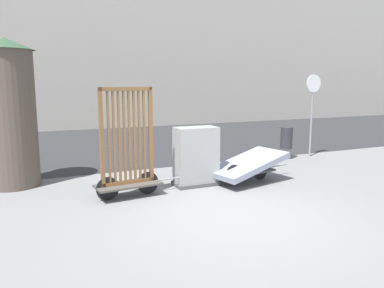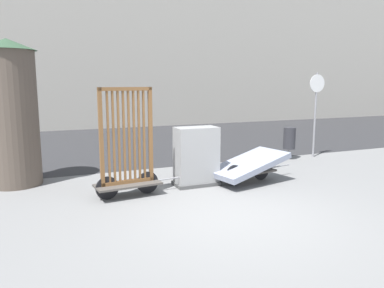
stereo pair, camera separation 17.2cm
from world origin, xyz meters
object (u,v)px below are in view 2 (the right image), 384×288
Objects in this scene: bike_cart_with_bedframe at (128,158)px; sign_post at (316,104)px; trash_bin at (289,138)px; advertising_column at (11,112)px; bike_cart_with_mattress at (248,165)px; utility_cabinet at (196,158)px.

sign_post is at bearing 10.21° from bike_cart_with_bedframe.
bike_cart_with_bedframe reaches higher than trash_bin.
bike_cart_with_bedframe is at bearing -40.69° from advertising_column.
trash_bin is (5.23, 1.81, -0.16)m from bike_cart_with_bedframe.
bike_cart_with_bedframe is 2.78m from bike_cart_with_mattress.
utility_cabinet reaches higher than bike_cart_with_mattress.
trash_bin is at bearing 12.91° from bike_cart_with_bedframe.
bike_cart_with_bedframe reaches higher than utility_cabinet.
bike_cart_with_bedframe is 2.89m from advertising_column.
advertising_column is (-4.85, 1.81, 1.21)m from bike_cart_with_mattress.
advertising_column is (-3.68, 1.55, 1.00)m from utility_cabinet.
advertising_column reaches higher than utility_cabinet.
bike_cart_with_mattress is 2.39× the size of trash_bin.
bike_cart_with_bedframe is 6.44m from sign_post.
utility_cabinet is 0.51× the size of sign_post.
sign_post is 0.80× the size of advertising_column.
bike_cart_with_bedframe is 1.67× the size of utility_cabinet.
utility_cabinet is 4.91m from sign_post.
advertising_column is (-7.33, -0.00, 0.99)m from trash_bin.
sign_post is at bearing 18.75° from utility_cabinet.
trash_bin is 1.35m from sign_post.
utility_cabinet is 0.41× the size of advertising_column.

